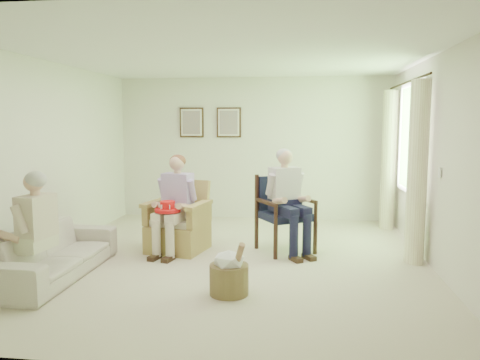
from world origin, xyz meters
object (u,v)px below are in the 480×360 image
Objects in this scene: sofa at (53,252)px; person_sofa at (31,225)px; hatbox at (229,273)px; red_hat at (168,208)px; wood_armchair at (286,210)px; person_wicker at (176,198)px; person_dark at (286,193)px; wicker_armchair at (179,228)px.

sofa is 0.57m from person_sofa.
person_sofa is 2.16m from hatbox.
red_hat reaches higher than hatbox.
person_sofa is (-2.63, -1.92, 0.14)m from wood_armchair.
sofa is 1.48× the size of person_wicker.
person_sofa is at bearing -177.77° from person_dark.
red_hat is (-1.54, -0.38, -0.17)m from person_dark.
person_wicker is (0.00, -0.13, 0.45)m from wicker_armchair.
wicker_armchair is 0.73× the size of person_wicker.
wicker_armchair is at bearing 121.09° from hatbox.
wicker_armchair is 0.69× the size of person_dark.
person_sofa is at bearing 180.00° from sofa.
wood_armchair is at bearing 25.05° from person_wicker.
sofa is at bearing -122.52° from person_wicker.
person_dark is at bearing 72.56° from hatbox.
person_wicker is at bearing 75.25° from red_hat.
person_wicker reaches higher than red_hat.
person_sofa is (-2.63, -1.75, -0.13)m from person_dark.
person_dark is 1.13× the size of person_sofa.
hatbox is (0.97, -1.60, -0.07)m from wicker_armchair.
sofa is at bearing 175.79° from person_dark.
red_hat is (1.09, 0.97, 0.37)m from sofa.
person_sofa is 1.75m from red_hat.
person_wicker is 1.94m from person_sofa.
person_sofa reaches higher than hatbox.
red_hat is 0.57× the size of hatbox.
wood_armchair is at bearing 20.26° from wicker_armchair.
wicker_armchair reaches higher than hatbox.
wicker_armchair is at bearing 157.03° from wood_armchair.
person_wicker reaches higher than hatbox.
red_hat is at bearing -92.87° from person_wicker.
wicker_armchair is 2.84× the size of red_hat.
person_sofa is at bearing -128.68° from red_hat.
person_wicker is (1.15, 1.17, 0.48)m from sofa.
person_wicker is at bearing -44.40° from sofa.
wood_armchair is 1.64m from red_hat.
person_wicker is at bearing -78.13° from wicker_armchair.
wicker_armchair is 0.50× the size of sofa.
person_wicker reaches higher than wood_armchair.
wicker_armchair is 0.47m from person_wicker.
hatbox is (-0.52, -1.65, -0.59)m from person_dark.
person_dark is at bearing 130.52° from person_sofa.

